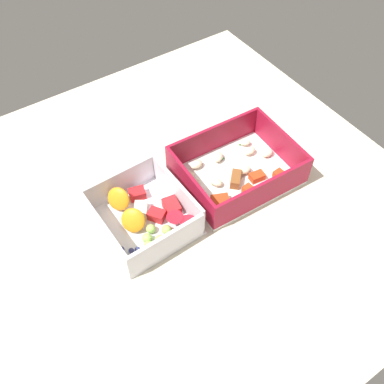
{
  "coord_description": "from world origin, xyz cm",
  "views": [
    {
      "loc": [
        24.87,
        40.09,
        63.5
      ],
      "look_at": [
        -1.48,
        0.89,
        4.0
      ],
      "focal_mm": 40.31,
      "sensor_mm": 36.0,
      "label": 1
    }
  ],
  "objects": [
    {
      "name": "fruit_bowl",
      "position": [
        7.9,
        1.04,
        4.01
      ],
      "size": [
        15.23,
        16.34,
        6.08
      ],
      "rotation": [
        0.0,
        0.0,
        0.03
      ],
      "color": "white",
      "rests_on": "table_surface"
    },
    {
      "name": "pasta_container",
      "position": [
        -11.16,
        1.14,
        3.99
      ],
      "size": [
        21.38,
        17.14,
        6.48
      ],
      "rotation": [
        0.0,
        0.0,
        -0.04
      ],
      "color": "white",
      "rests_on": "table_surface"
    },
    {
      "name": "table_surface",
      "position": [
        0.0,
        0.0,
        1.0
      ],
      "size": [
        80.0,
        80.0,
        2.0
      ],
      "primitive_type": "cube",
      "color": "beige",
      "rests_on": "ground"
    }
  ]
}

